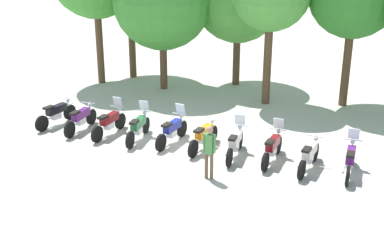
# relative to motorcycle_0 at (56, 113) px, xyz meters

# --- Properties ---
(ground_plane) EXTENTS (80.00, 80.00, 0.00)m
(ground_plane) POSITION_rel_motorcycle_0_xyz_m (5.69, 0.34, -0.50)
(ground_plane) COLOR #BCB7A8
(motorcycle_0) EXTENTS (0.62, 2.19, 0.99)m
(motorcycle_0) POSITION_rel_motorcycle_0_xyz_m (0.00, 0.00, 0.00)
(motorcycle_0) COLOR black
(motorcycle_0) RESTS_ON ground_plane
(motorcycle_1) EXTENTS (0.62, 2.19, 0.99)m
(motorcycle_1) POSITION_rel_motorcycle_0_xyz_m (1.26, -0.03, 0.00)
(motorcycle_1) COLOR black
(motorcycle_1) RESTS_ON ground_plane
(motorcycle_2) EXTENTS (0.62, 2.19, 1.37)m
(motorcycle_2) POSITION_rel_motorcycle_0_xyz_m (2.52, 0.10, 0.01)
(motorcycle_2) COLOR black
(motorcycle_2) RESTS_ON ground_plane
(motorcycle_3) EXTENTS (0.67, 2.17, 1.37)m
(motorcycle_3) POSITION_rel_motorcycle_0_xyz_m (3.78, 0.18, 0.01)
(motorcycle_3) COLOR black
(motorcycle_3) RESTS_ON ground_plane
(motorcycle_4) EXTENTS (0.62, 2.19, 1.37)m
(motorcycle_4) POSITION_rel_motorcycle_0_xyz_m (5.05, 0.49, 0.01)
(motorcycle_4) COLOR black
(motorcycle_4) RESTS_ON ground_plane
(motorcycle_5) EXTENTS (0.62, 2.19, 0.99)m
(motorcycle_5) POSITION_rel_motorcycle_0_xyz_m (6.32, 0.52, 0.00)
(motorcycle_5) COLOR black
(motorcycle_5) RESTS_ON ground_plane
(motorcycle_6) EXTENTS (0.63, 2.18, 1.37)m
(motorcycle_6) POSITION_rel_motorcycle_0_xyz_m (7.57, 0.41, 0.01)
(motorcycle_6) COLOR black
(motorcycle_6) RESTS_ON ground_plane
(motorcycle_7) EXTENTS (0.62, 2.19, 1.37)m
(motorcycle_7) POSITION_rel_motorcycle_0_xyz_m (8.84, 0.64, 0.01)
(motorcycle_7) COLOR black
(motorcycle_7) RESTS_ON ground_plane
(motorcycle_8) EXTENTS (0.62, 2.19, 0.99)m
(motorcycle_8) POSITION_rel_motorcycle_0_xyz_m (10.11, 0.59, 0.00)
(motorcycle_8) COLOR black
(motorcycle_8) RESTS_ON ground_plane
(motorcycle_9) EXTENTS (0.62, 2.19, 1.37)m
(motorcycle_9) POSITION_rel_motorcycle_0_xyz_m (11.37, 0.85, 0.01)
(motorcycle_9) COLOR black
(motorcycle_9) RESTS_ON ground_plane
(person_0) EXTENTS (0.41, 0.27, 1.78)m
(person_0) POSITION_rel_motorcycle_0_xyz_m (7.48, -1.49, 0.55)
(person_0) COLOR brown
(person_0) RESTS_ON ground_plane
(tree_2) EXTENTS (4.72, 4.72, 6.69)m
(tree_2) POSITION_rel_motorcycle_0_xyz_m (1.28, 6.39, 3.82)
(tree_2) COLOR brown
(tree_2) RESTS_ON ground_plane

